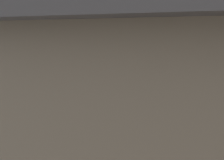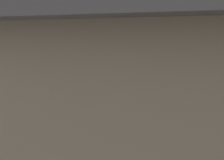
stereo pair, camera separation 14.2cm
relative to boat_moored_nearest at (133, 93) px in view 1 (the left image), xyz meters
name	(u,v)px [view 1 (the left image)]	position (x,y,z in m)	size (l,w,h in m)	color
boat_moored_nearest	(133,93)	(0.00, 0.00, 0.00)	(1.78, 3.68, 0.77)	#33281E
boat_moored_second	(152,74)	(-0.16, 14.13, -0.04)	(1.62, 3.56, 0.69)	brown
boat_moored_third	(164,65)	(0.35, 28.63, -0.15)	(1.36, 4.15, 0.41)	#423328
boat_moored_far	(139,83)	(-0.66, 6.39, -0.15)	(1.89, 5.86, 0.43)	brown
house_waterfront_nearest	(188,139)	(5.35, -18.91, 3.66)	(5.96, 5.99, 6.14)	brown
house_waterfront_second	(190,84)	(5.37, -12.89, 3.66)	(6.01, 5.75, 6.14)	brown
house_waterfront_tall	(193,67)	(5.52, -6.40, 3.65)	(6.32, 6.18, 6.14)	brown
house_waterfront_narrow	(194,58)	(5.72, 0.54, 3.65)	(6.71, 6.95, 6.14)	brown
house_waterfront_far	(191,53)	(5.42, 8.10, 3.64)	(6.10, 7.81, 6.14)	gray
mooring_post_dock_mid	(130,114)	(2.02, -9.75, 1.03)	(0.20, 0.20, 0.78)	#473828
hill_far_west	(193,35)	(6.40, 116.37, 6.24)	(39.00, 39.00, 13.06)	slate
hill_far_centre	(137,26)	(-18.33, 90.31, 10.28)	(50.73, 50.73, 21.15)	#4C5B56
hill_far_east	(150,28)	(-10.62, 79.55, 9.21)	(61.10, 61.10, 19.01)	#5B6B5B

